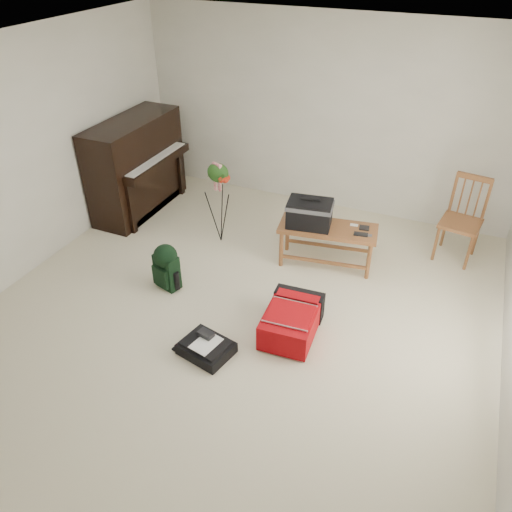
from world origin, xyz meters
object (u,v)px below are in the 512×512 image
at_px(black_duffel, 206,347).
at_px(piano, 137,168).
at_px(dining_chair, 461,220).
at_px(flower_stand, 219,203).
at_px(bench, 316,217).
at_px(red_suitcase, 293,317).
at_px(green_backpack, 166,265).

bearing_deg(black_duffel, piano, 147.76).
height_order(dining_chair, flower_stand, flower_stand).
distance_m(piano, bench, 2.61).
xyz_separation_m(piano, dining_chair, (4.10, 0.48, -0.12)).
xyz_separation_m(red_suitcase, black_duffel, (-0.63, -0.61, -0.09)).
relative_size(red_suitcase, black_duffel, 1.40).
height_order(red_suitcase, green_backpack, green_backpack).
bearing_deg(green_backpack, piano, 148.76).
distance_m(bench, green_backpack, 1.73).
relative_size(piano, black_duffel, 2.86).
bearing_deg(bench, piano, 164.33).
distance_m(bench, flower_stand, 1.20).
bearing_deg(bench, dining_chair, 18.63).
height_order(bench, flower_stand, flower_stand).
bearing_deg(dining_chair, bench, -143.67).
relative_size(bench, dining_chair, 1.16).
relative_size(bench, flower_stand, 1.07).
bearing_deg(black_duffel, bench, 89.25).
relative_size(piano, flower_stand, 1.40).
distance_m(piano, flower_stand, 1.43).
height_order(bench, black_duffel, bench).
xyz_separation_m(bench, red_suitcase, (0.20, -1.22, -0.44)).
xyz_separation_m(piano, black_duffel, (2.16, -2.14, -0.53)).
height_order(green_backpack, flower_stand, flower_stand).
bearing_deg(black_duffel, dining_chair, 65.99).
relative_size(red_suitcase, flower_stand, 0.68).
bearing_deg(black_duffel, flower_stand, 125.45).
bearing_deg(red_suitcase, green_backpack, 171.74).
distance_m(piano, black_duffel, 3.08).
xyz_separation_m(red_suitcase, flower_stand, (-1.40, 1.19, 0.36)).
relative_size(piano, bench, 1.30).
xyz_separation_m(black_duffel, green_backpack, (-0.87, 0.73, 0.22)).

